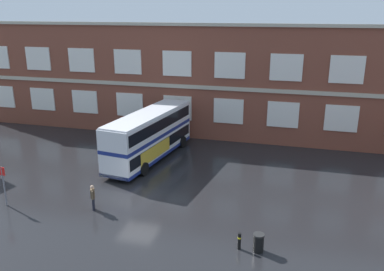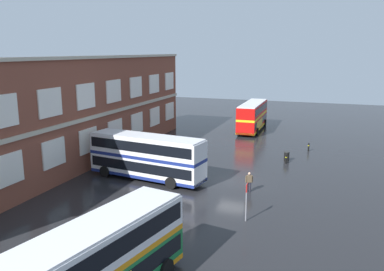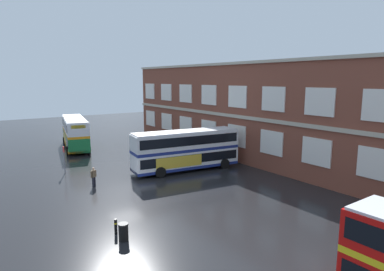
{
  "view_description": "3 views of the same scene",
  "coord_description": "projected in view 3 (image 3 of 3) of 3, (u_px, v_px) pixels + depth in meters",
  "views": [
    {
      "loc": [
        9.89,
        -22.39,
        12.2
      ],
      "look_at": [
        2.83,
        3.53,
        3.7
      ],
      "focal_mm": 37.36,
      "sensor_mm": 36.0,
      "label": 1
    },
    {
      "loc": [
        -33.05,
        -8.0,
        11.51
      ],
      "look_at": [
        1.04,
        4.19,
        3.71
      ],
      "focal_mm": 36.88,
      "sensor_mm": 36.0,
      "label": 2
    },
    {
      "loc": [
        25.39,
        -10.87,
        9.2
      ],
      "look_at": [
        3.29,
        4.58,
        4.61
      ],
      "focal_mm": 31.07,
      "sensor_mm": 36.0,
      "label": 3
    }
  ],
  "objects": [
    {
      "name": "safety_bollard_east",
      "position": [
        116.0,
        226.0,
        19.88
      ],
      "size": [
        0.19,
        0.19,
        0.95
      ],
      "color": "black",
      "rests_on": "ground"
    },
    {
      "name": "double_decker_near",
      "position": [
        75.0,
        132.0,
        44.57
      ],
      "size": [
        11.29,
        4.61,
        4.07
      ],
      "color": "#197038",
      "rests_on": "ground"
    },
    {
      "name": "ground_plane",
      "position": [
        147.0,
        185.0,
        29.32
      ],
      "size": [
        120.0,
        120.0,
        0.0
      ],
      "primitive_type": "plane",
      "color": "black"
    },
    {
      "name": "waiting_passenger",
      "position": [
        94.0,
        176.0,
        28.66
      ],
      "size": [
        0.39,
        0.62,
        1.7
      ],
      "color": "black",
      "rests_on": "ground"
    },
    {
      "name": "double_decker_middle",
      "position": [
        186.0,
        150.0,
        33.64
      ],
      "size": [
        4.06,
        11.25,
        4.07
      ],
      "color": "silver",
      "rests_on": "ground"
    },
    {
      "name": "brick_terminal_building",
      "position": [
        263.0,
        112.0,
        38.64
      ],
      "size": [
        45.47,
        8.19,
        11.05
      ],
      "color": "brown",
      "rests_on": "ground"
    },
    {
      "name": "station_litter_bin",
      "position": [
        123.0,
        232.0,
        19.09
      ],
      "size": [
        0.6,
        0.6,
        1.03
      ],
      "color": "black",
      "rests_on": "ground"
    },
    {
      "name": "bus_stand_flag",
      "position": [
        64.0,
        157.0,
        32.64
      ],
      "size": [
        0.44,
        0.1,
        2.7
      ],
      "color": "slate",
      "rests_on": "ground"
    }
  ]
}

